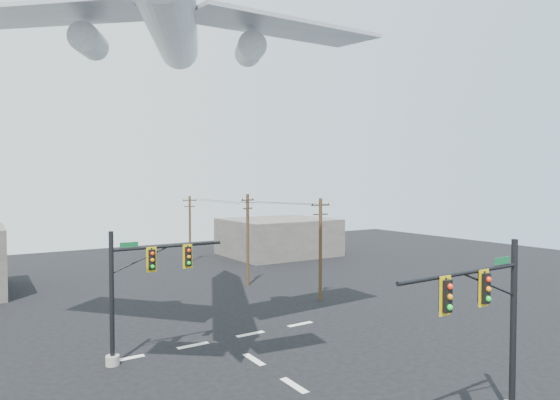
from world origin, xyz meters
TOP-DOWN VIEW (x-y plane):
  - lane_markings at (0.00, 5.33)m, footprint 14.00×21.20m
  - signal_mast_near at (4.58, -3.55)m, footprint 7.35×0.83m
  - signal_mast_far at (-5.49, 11.41)m, footprint 6.82×0.81m
  - utility_pole_a at (11.31, 16.58)m, footprint 1.73×0.37m
  - utility_pole_b at (8.96, 25.04)m, footprint 1.71×0.81m
  - utility_pole_c at (9.43, 41.05)m, footprint 1.68×0.55m
  - power_lines at (9.53, 28.71)m, footprint 3.94×24.48m
  - airliner at (-3.03, 12.43)m, footprint 23.75×25.95m
  - building_right at (22.00, 40.00)m, footprint 14.00×12.00m

SIDE VIEW (x-z plane):
  - lane_markings at x=0.00m, z-range 0.01..0.01m
  - building_right at x=22.00m, z-range 0.00..5.00m
  - signal_mast_far at x=-5.49m, z-range 0.26..7.58m
  - signal_mast_near at x=4.58m, z-range 0.28..7.84m
  - utility_pole_c at x=9.43m, z-range 0.19..8.54m
  - utility_pole_a at x=11.31m, z-range 0.20..8.86m
  - utility_pole_b at x=8.96m, z-range 0.21..9.11m
  - power_lines at x=9.53m, z-range 7.95..8.13m
  - airliner at x=-3.03m, z-range 15.91..22.95m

